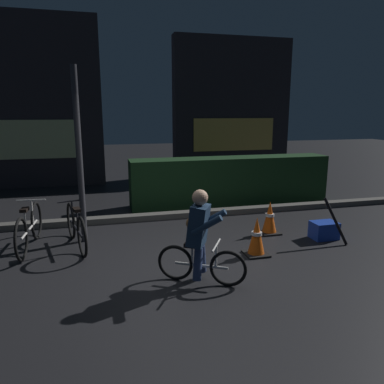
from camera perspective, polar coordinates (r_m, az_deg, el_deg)
The scene contains 13 objects.
ground_plane at distance 5.68m, azimuth -0.46°, elevation -10.29°, with size 40.00×40.00×0.00m, color black.
sidewalk_curb at distance 7.70m, azimuth -4.41°, elevation -3.69°, with size 12.00×0.24×0.12m, color #56544F.
hedge_row at distance 8.89m, azimuth 6.01°, elevation 1.78°, with size 4.80×0.70×1.12m, color #19381C.
storefront_left at distance 11.76m, azimuth -24.78°, elevation 12.42°, with size 4.37×0.54×4.86m.
storefront_right at distance 13.11m, azimuth 6.21°, elevation 12.82°, with size 4.11×0.54×4.61m.
street_post at distance 6.34m, azimuth -17.05°, elevation 5.18°, with size 0.10×0.10×2.91m, color #2D2D33.
parked_bike_left_mid at distance 6.52m, azimuth -23.89°, elevation -5.15°, with size 0.46×1.65×0.76m.
parked_bike_center_left at distance 6.32m, azimuth -17.51°, elevation -5.28°, with size 0.49×1.56×0.73m.
traffic_cone_near at distance 5.82m, azimuth 9.97°, elevation -6.85°, with size 0.36×0.36×0.61m.
traffic_cone_far at distance 6.86m, azimuth 11.93°, elevation -3.94°, with size 0.36×0.36×0.60m.
blue_crate at distance 6.89m, azimuth 19.77°, elevation -5.59°, with size 0.44×0.32×0.30m, color #193DB7.
cyclist at distance 4.74m, azimuth 1.23°, elevation -6.88°, with size 1.05×0.69×1.25m.
closed_umbrella at distance 6.64m, azimuth 21.35°, elevation -4.24°, with size 0.05×0.05×0.85m, color black.
Camera 1 is at (-1.26, -5.09, 2.20)m, focal length 34.44 mm.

